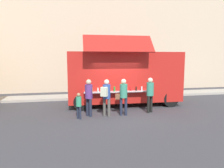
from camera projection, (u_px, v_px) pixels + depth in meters
name	position (u px, v px, depth m)	size (l,w,h in m)	color
ground_plane	(121.00, 115.00, 9.70)	(60.00, 60.00, 0.00)	#38383D
curb_strip	(57.00, 97.00, 13.66)	(28.00, 1.60, 0.15)	#9E998E
building_behind	(71.00, 39.00, 17.10)	(32.00, 2.40, 8.75)	#C8B295
food_truck_main	(124.00, 76.00, 11.68)	(6.43, 3.22, 3.90)	red
trash_bin	(174.00, 88.00, 14.96)	(0.60, 0.60, 1.02)	#2E5B35
customer_front_ordering	(123.00, 94.00, 9.52)	(0.58, 0.36, 1.76)	#1E2438
customer_mid_with_backpack	(106.00, 94.00, 9.32)	(0.50, 0.57, 1.75)	#4C4A45
customer_rear_waiting	(89.00, 94.00, 9.37)	(0.36, 0.36, 1.76)	#1E2436
customer_extra_browsing	(150.00, 92.00, 10.02)	(0.36, 0.36, 1.77)	black
child_near_queue	(79.00, 103.00, 8.99)	(0.24, 0.24, 1.19)	#1E2536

